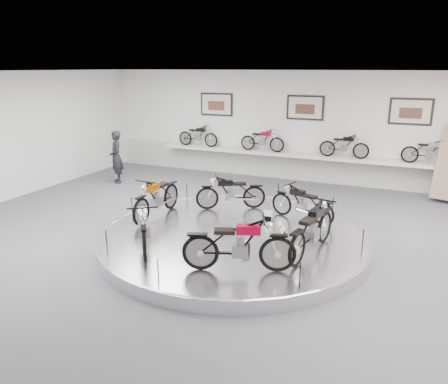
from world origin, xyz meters
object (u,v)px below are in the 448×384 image
at_px(bike_c, 157,197).
at_px(bike_f, 312,229).
at_px(bike_b, 231,192).
at_px(bike_e, 239,244).
at_px(display_platform, 233,238).
at_px(bike_d, 143,224).
at_px(visitor, 116,157).
at_px(bike_a, 302,203).
at_px(shelf, 301,156).

distance_m(bike_c, bike_f, 4.31).
xyz_separation_m(bike_b, bike_c, (-1.52, -1.39, 0.06)).
bearing_deg(bike_e, display_platform, 94.78).
bearing_deg(bike_b, bike_d, 49.68).
relative_size(display_platform, bike_f, 3.42).
bearing_deg(display_platform, visitor, 149.18).
relative_size(bike_a, bike_e, 0.84).
bearing_deg(bike_a, visitor, 1.63).
bearing_deg(visitor, bike_b, 23.43).
bearing_deg(display_platform, bike_d, -131.18).
bearing_deg(bike_c, visitor, -131.80).
distance_m(display_platform, bike_b, 1.92).
height_order(bike_e, visitor, visitor).
distance_m(bike_b, bike_d, 3.35).
bearing_deg(shelf, bike_f, -73.98).
bearing_deg(visitor, bike_c, 2.56).
bearing_deg(bike_c, bike_e, 56.12).
distance_m(display_platform, bike_f, 2.14).
bearing_deg(bike_b, bike_e, 86.38).
xyz_separation_m(bike_a, bike_f, (0.70, -1.98, 0.09)).
xyz_separation_m(display_platform, bike_e, (0.87, -1.83, 0.70)).
xyz_separation_m(display_platform, shelf, (0.00, 6.40, 0.85)).
distance_m(shelf, bike_e, 8.28).
bearing_deg(bike_f, bike_d, 118.53).
height_order(bike_a, bike_b, bike_b).
height_order(bike_c, bike_d, bike_d).
bearing_deg(bike_f, shelf, 25.53).
relative_size(bike_a, visitor, 0.82).
distance_m(bike_b, bike_f, 3.46).
bearing_deg(bike_f, display_platform, 86.29).
height_order(bike_e, bike_f, bike_f).
distance_m(bike_e, bike_f, 1.75).
height_order(display_platform, bike_b, bike_b).
xyz_separation_m(display_platform, visitor, (-6.14, 3.66, 0.80)).
distance_m(shelf, bike_b, 4.82).
relative_size(bike_d, visitor, 0.97).
relative_size(shelf, bike_f, 5.89).
relative_size(display_platform, bike_b, 3.90).
height_order(shelf, bike_e, bike_e).
relative_size(bike_f, visitor, 0.98).
distance_m(bike_d, visitor, 7.09).
xyz_separation_m(bike_b, bike_e, (1.64, -3.48, 0.07)).
distance_m(bike_e, visitor, 8.91).
bearing_deg(bike_c, bike_a, 109.18).
xyz_separation_m(shelf, visitor, (-6.14, -2.74, -0.05)).
relative_size(bike_a, bike_d, 0.84).
xyz_separation_m(bike_e, visitor, (-7.01, 5.49, 0.10)).
xyz_separation_m(display_platform, bike_c, (-2.28, 0.26, 0.69)).
xyz_separation_m(shelf, bike_a, (1.27, -4.88, -0.24)).
bearing_deg(bike_a, bike_b, 14.22).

